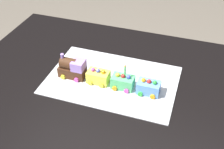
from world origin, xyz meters
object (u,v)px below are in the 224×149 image
object	(u,v)px
dining_table	(109,97)
cake_car_flatbed_mint_green	(123,82)
cake_locomotive	(72,68)
cake_car_tanker_lemon	(98,76)
cake_car_hopper_sky_blue	(149,87)
birthday_candle	(125,70)

from	to	relation	value
dining_table	cake_car_flatbed_mint_green	world-z (taller)	cake_car_flatbed_mint_green
cake_locomotive	cake_car_tanker_lemon	world-z (taller)	cake_locomotive
dining_table	cake_car_hopper_sky_blue	xyz separation A→B (m)	(0.19, -0.03, 0.14)
cake_car_hopper_sky_blue	cake_car_tanker_lemon	bearing A→B (deg)	180.00
cake_locomotive	cake_car_flatbed_mint_green	bearing A→B (deg)	-0.00
cake_locomotive	cake_car_flatbed_mint_green	world-z (taller)	cake_locomotive
dining_table	cake_locomotive	size ratio (longest dim) A/B	10.00
birthday_candle	cake_locomotive	bearing A→B (deg)	180.00
dining_table	cake_car_tanker_lemon	bearing A→B (deg)	-147.98
dining_table	cake_locomotive	distance (m)	0.23
cake_locomotive	cake_car_flatbed_mint_green	distance (m)	0.25
birthday_candle	dining_table	bearing A→B (deg)	162.89
cake_locomotive	cake_car_flatbed_mint_green	xyz separation A→B (m)	(0.25, -0.00, -0.02)
cake_car_hopper_sky_blue	dining_table	bearing A→B (deg)	172.39
cake_car_tanker_lemon	birthday_candle	world-z (taller)	birthday_candle
dining_table	birthday_candle	distance (m)	0.23
dining_table	cake_car_hopper_sky_blue	world-z (taller)	cake_car_hopper_sky_blue
cake_car_hopper_sky_blue	birthday_candle	bearing A→B (deg)	180.00
cake_car_flatbed_mint_green	cake_car_hopper_sky_blue	size ratio (longest dim) A/B	1.00
dining_table	cake_car_flatbed_mint_green	size ratio (longest dim) A/B	14.00
cake_car_tanker_lemon	cake_car_flatbed_mint_green	bearing A→B (deg)	0.00
birthday_candle	cake_car_flatbed_mint_green	bearing A→B (deg)	-180.00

